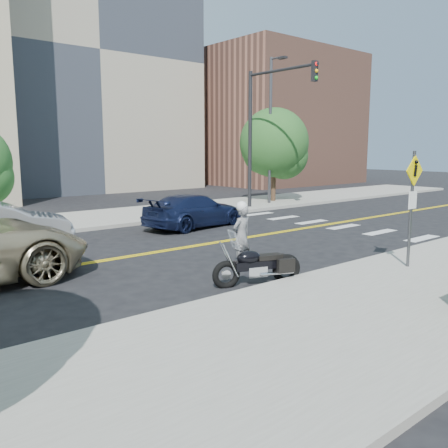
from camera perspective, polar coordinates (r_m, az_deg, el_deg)
ground_plane at (r=14.79m, az=-9.53°, el=-3.59°), size 120.00×120.00×0.00m
sidewalk_near at (r=9.35m, az=14.98°, el=-10.79°), size 60.00×5.00×0.15m
sidewalk_far at (r=21.49m, az=-19.75°, el=0.13°), size 60.00×5.00×0.15m
building_mid at (r=41.96m, az=-19.02°, el=17.87°), size 18.00×14.00×20.00m
building_right at (r=46.58m, az=5.85°, el=12.41°), size 14.00×12.00×12.00m
lamp_post at (r=27.07m, az=5.57°, el=10.99°), size 0.16×0.16×8.00m
traffic_light at (r=24.67m, az=4.67°, el=12.41°), size 0.28×4.50×7.00m
pedestrian_sign at (r=13.08m, az=21.70°, el=2.96°), size 0.78×0.08×3.00m
motorcyclist at (r=12.87m, az=2.13°, el=-1.25°), size 0.67×0.48×1.81m
motorcycle at (r=11.27m, az=4.11°, el=-3.97°), size 2.29×1.36×1.33m
parked_car_blue at (r=19.53m, az=-3.58°, el=1.60°), size 4.94×2.59×1.37m
tree_far_b at (r=28.24m, az=6.04°, el=9.69°), size 4.04×4.04×5.58m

